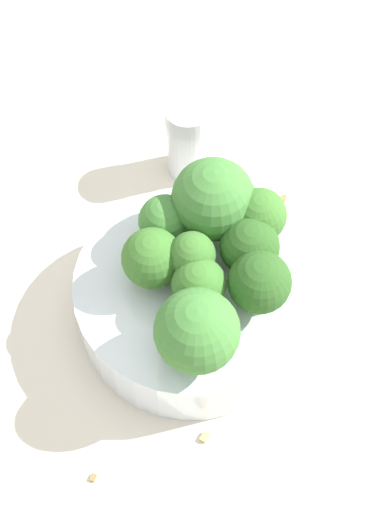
# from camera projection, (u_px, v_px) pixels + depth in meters

# --- Properties ---
(ground_plane) EXTENTS (3.00, 3.00, 0.00)m
(ground_plane) POSITION_uv_depth(u_px,v_px,m) (192.00, 314.00, 0.55)
(ground_plane) COLOR beige
(bowl) EXTENTS (0.17, 0.17, 0.05)m
(bowl) POSITION_uv_depth(u_px,v_px,m) (192.00, 298.00, 0.53)
(bowl) COLOR silver
(bowl) RESTS_ON ground_plane
(broccoli_floret_0) EXTENTS (0.03, 0.03, 0.05)m
(broccoli_floret_0) POSITION_uv_depth(u_px,v_px,m) (192.00, 256.00, 0.48)
(broccoli_floret_0) COLOR #84AD66
(broccoli_floret_0) RESTS_ON bowl
(broccoli_floret_1) EXTENTS (0.06, 0.06, 0.07)m
(broccoli_floret_1) POSITION_uv_depth(u_px,v_px,m) (213.00, 200.00, 0.50)
(broccoli_floret_1) COLOR #84AD66
(broccoli_floret_1) RESTS_ON bowl
(broccoli_floret_2) EXTENTS (0.04, 0.04, 0.05)m
(broccoli_floret_2) POSITION_uv_depth(u_px,v_px,m) (165.00, 222.00, 0.51)
(broccoli_floret_2) COLOR #84AD66
(broccoli_floret_2) RESTS_ON bowl
(broccoli_floret_3) EXTENTS (0.04, 0.04, 0.05)m
(broccoli_floret_3) POSITION_uv_depth(u_px,v_px,m) (152.00, 258.00, 0.49)
(broccoli_floret_3) COLOR #7A9E5B
(broccoli_floret_3) RESTS_ON bowl
(broccoli_floret_4) EXTENTS (0.06, 0.06, 0.06)m
(broccoli_floret_4) POSITION_uv_depth(u_px,v_px,m) (197.00, 332.00, 0.45)
(broccoli_floret_4) COLOR #8EB770
(broccoli_floret_4) RESTS_ON bowl
(broccoli_floret_5) EXTENTS (0.04, 0.04, 0.05)m
(broccoli_floret_5) POSITION_uv_depth(u_px,v_px,m) (259.00, 217.00, 0.50)
(broccoli_floret_5) COLOR #84AD66
(broccoli_floret_5) RESTS_ON bowl
(broccoli_floret_6) EXTENTS (0.04, 0.04, 0.05)m
(broccoli_floret_6) POSITION_uv_depth(u_px,v_px,m) (259.00, 283.00, 0.47)
(broccoli_floret_6) COLOR #84AD66
(broccoli_floret_6) RESTS_ON bowl
(broccoli_floret_7) EXTENTS (0.04, 0.04, 0.05)m
(broccoli_floret_7) POSITION_uv_depth(u_px,v_px,m) (199.00, 285.00, 0.47)
(broccoli_floret_7) COLOR #8EB770
(broccoli_floret_7) RESTS_ON bowl
(broccoli_floret_8) EXTENTS (0.04, 0.04, 0.05)m
(broccoli_floret_8) POSITION_uv_depth(u_px,v_px,m) (249.00, 247.00, 0.49)
(broccoli_floret_8) COLOR #8EB770
(broccoli_floret_8) RESTS_ON bowl
(pepper_shaker) EXTENTS (0.04, 0.04, 0.07)m
(pepper_shaker) POSITION_uv_depth(u_px,v_px,m) (188.00, 139.00, 0.60)
(pepper_shaker) COLOR silver
(pepper_shaker) RESTS_ON ground_plane
(almond_crumb_0) EXTENTS (0.01, 0.01, 0.01)m
(almond_crumb_0) POSITION_uv_depth(u_px,v_px,m) (237.00, 169.00, 0.62)
(almond_crumb_0) COLOR olive
(almond_crumb_0) RESTS_ON ground_plane
(almond_crumb_1) EXTENTS (0.01, 0.01, 0.01)m
(almond_crumb_1) POSITION_uv_depth(u_px,v_px,m) (203.00, 172.00, 0.62)
(almond_crumb_1) COLOR tan
(almond_crumb_1) RESTS_ON ground_plane
(almond_crumb_2) EXTENTS (0.01, 0.01, 0.01)m
(almond_crumb_2) POSITION_uv_depth(u_px,v_px,m) (204.00, 436.00, 0.50)
(almond_crumb_2) COLOR tan
(almond_crumb_2) RESTS_ON ground_plane
(almond_crumb_3) EXTENTS (0.01, 0.01, 0.01)m
(almond_crumb_3) POSITION_uv_depth(u_px,v_px,m) (283.00, 197.00, 0.61)
(almond_crumb_3) COLOR olive
(almond_crumb_3) RESTS_ON ground_plane
(almond_crumb_4) EXTENTS (0.01, 0.00, 0.01)m
(almond_crumb_4) POSITION_uv_depth(u_px,v_px,m) (93.00, 477.00, 0.48)
(almond_crumb_4) COLOR olive
(almond_crumb_4) RESTS_ON ground_plane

